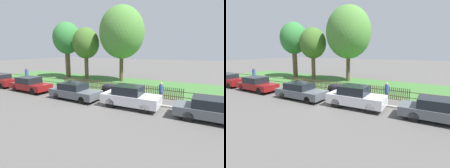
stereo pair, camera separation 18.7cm
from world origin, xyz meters
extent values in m
plane|color=#565451|center=(0.00, 0.00, 0.00)|extent=(120.00, 120.00, 0.00)
cube|color=#B2ADA3|center=(0.00, 0.10, 0.06)|extent=(40.98, 0.20, 0.12)
cube|color=#3D7033|center=(0.00, 6.43, 0.01)|extent=(40.98, 8.38, 0.01)
cube|color=brown|center=(0.00, 2.27, 0.28)|extent=(40.98, 0.03, 0.05)
cube|color=brown|center=(0.00, 2.27, 0.71)|extent=(40.98, 0.03, 0.05)
cube|color=brown|center=(-6.11, 2.24, 0.49)|extent=(0.06, 0.03, 0.99)
cube|color=brown|center=(-5.96, 2.24, 0.49)|extent=(0.06, 0.03, 0.99)
cube|color=brown|center=(-5.81, 2.24, 0.49)|extent=(0.06, 0.03, 0.99)
cube|color=brown|center=(-5.65, 2.24, 0.49)|extent=(0.06, 0.03, 0.99)
cube|color=brown|center=(-5.50, 2.24, 0.49)|extent=(0.06, 0.03, 0.99)
cube|color=brown|center=(-5.34, 2.24, 0.49)|extent=(0.06, 0.03, 0.99)
cube|color=brown|center=(-5.19, 2.24, 0.49)|extent=(0.06, 0.03, 0.99)
cube|color=brown|center=(-5.03, 2.24, 0.49)|extent=(0.06, 0.03, 0.99)
cube|color=brown|center=(-4.88, 2.24, 0.49)|extent=(0.06, 0.03, 0.99)
cube|color=brown|center=(-4.72, 2.24, 0.49)|extent=(0.06, 0.03, 0.99)
cube|color=brown|center=(-4.57, 2.24, 0.49)|extent=(0.06, 0.03, 0.99)
cube|color=brown|center=(-4.41, 2.24, 0.49)|extent=(0.06, 0.03, 0.99)
cube|color=brown|center=(-4.26, 2.24, 0.49)|extent=(0.06, 0.03, 0.99)
cube|color=brown|center=(-4.10, 2.24, 0.49)|extent=(0.06, 0.03, 0.99)
cube|color=brown|center=(-3.95, 2.24, 0.49)|extent=(0.06, 0.03, 0.99)
cube|color=brown|center=(-3.79, 2.24, 0.49)|extent=(0.06, 0.03, 0.99)
cube|color=brown|center=(-3.64, 2.24, 0.49)|extent=(0.06, 0.03, 0.99)
cube|color=brown|center=(-3.48, 2.24, 0.49)|extent=(0.06, 0.03, 0.99)
cube|color=brown|center=(-3.33, 2.24, 0.49)|extent=(0.06, 0.03, 0.99)
cube|color=brown|center=(-3.17, 2.24, 0.49)|extent=(0.06, 0.03, 0.99)
cube|color=brown|center=(-3.02, 2.24, 0.49)|extent=(0.06, 0.03, 0.99)
cube|color=brown|center=(-2.86, 2.24, 0.49)|extent=(0.06, 0.03, 0.99)
cube|color=brown|center=(-2.71, 2.24, 0.49)|extent=(0.06, 0.03, 0.99)
cube|color=brown|center=(-2.55, 2.24, 0.49)|extent=(0.06, 0.03, 0.99)
cube|color=brown|center=(-2.40, 2.24, 0.49)|extent=(0.06, 0.03, 0.99)
cube|color=brown|center=(-2.24, 2.24, 0.49)|extent=(0.06, 0.03, 0.99)
cube|color=brown|center=(-2.09, 2.24, 0.49)|extent=(0.06, 0.03, 0.99)
cube|color=brown|center=(-1.94, 2.24, 0.49)|extent=(0.06, 0.03, 0.99)
cube|color=brown|center=(-1.78, 2.24, 0.49)|extent=(0.06, 0.03, 0.99)
cube|color=brown|center=(-1.63, 2.24, 0.49)|extent=(0.06, 0.03, 0.99)
cube|color=brown|center=(-1.47, 2.24, 0.49)|extent=(0.06, 0.03, 0.99)
cube|color=brown|center=(-1.32, 2.24, 0.49)|extent=(0.06, 0.03, 0.99)
cube|color=brown|center=(-1.16, 2.24, 0.49)|extent=(0.06, 0.03, 0.99)
cube|color=brown|center=(-1.01, 2.24, 0.49)|extent=(0.06, 0.03, 0.99)
cube|color=brown|center=(-0.85, 2.24, 0.49)|extent=(0.06, 0.03, 0.99)
cube|color=brown|center=(-0.70, 2.24, 0.49)|extent=(0.06, 0.03, 0.99)
cube|color=brown|center=(-0.54, 2.24, 0.49)|extent=(0.06, 0.03, 0.99)
cube|color=brown|center=(-0.39, 2.24, 0.49)|extent=(0.06, 0.03, 0.99)
cube|color=brown|center=(-0.23, 2.24, 0.49)|extent=(0.06, 0.03, 0.99)
cube|color=brown|center=(-0.08, 2.24, 0.49)|extent=(0.06, 0.03, 0.99)
cube|color=brown|center=(0.08, 2.24, 0.49)|extent=(0.06, 0.03, 0.99)
cube|color=brown|center=(0.23, 2.24, 0.49)|extent=(0.06, 0.03, 0.99)
cube|color=brown|center=(0.39, 2.24, 0.49)|extent=(0.06, 0.03, 0.99)
cube|color=brown|center=(0.54, 2.24, 0.49)|extent=(0.06, 0.03, 0.99)
cube|color=brown|center=(0.70, 2.24, 0.49)|extent=(0.06, 0.03, 0.99)
cube|color=brown|center=(0.85, 2.24, 0.49)|extent=(0.06, 0.03, 0.99)
cube|color=brown|center=(1.01, 2.24, 0.49)|extent=(0.06, 0.03, 0.99)
cube|color=brown|center=(1.16, 2.24, 0.49)|extent=(0.06, 0.03, 0.99)
cube|color=brown|center=(1.32, 2.24, 0.49)|extent=(0.06, 0.03, 0.99)
cube|color=brown|center=(1.47, 2.24, 0.49)|extent=(0.06, 0.03, 0.99)
cube|color=brown|center=(1.63, 2.24, 0.49)|extent=(0.06, 0.03, 0.99)
cube|color=brown|center=(1.78, 2.24, 0.49)|extent=(0.06, 0.03, 0.99)
cube|color=brown|center=(1.94, 2.24, 0.49)|extent=(0.06, 0.03, 0.99)
cube|color=brown|center=(2.09, 2.24, 0.49)|extent=(0.06, 0.03, 0.99)
cube|color=brown|center=(2.24, 2.24, 0.49)|extent=(0.06, 0.03, 0.99)
cube|color=brown|center=(2.40, 2.24, 0.49)|extent=(0.06, 0.03, 0.99)
cube|color=brown|center=(2.55, 2.24, 0.49)|extent=(0.06, 0.03, 0.99)
cube|color=brown|center=(2.71, 2.24, 0.49)|extent=(0.06, 0.03, 0.99)
cube|color=brown|center=(2.86, 2.24, 0.49)|extent=(0.06, 0.03, 0.99)
cube|color=brown|center=(3.02, 2.24, 0.49)|extent=(0.06, 0.03, 0.99)
cube|color=brown|center=(3.17, 2.24, 0.49)|extent=(0.06, 0.03, 0.99)
cube|color=brown|center=(3.33, 2.24, 0.49)|extent=(0.06, 0.03, 0.99)
cube|color=brown|center=(3.48, 2.24, 0.49)|extent=(0.06, 0.03, 0.99)
cube|color=brown|center=(3.64, 2.24, 0.49)|extent=(0.06, 0.03, 0.99)
cube|color=brown|center=(3.79, 2.24, 0.49)|extent=(0.06, 0.03, 0.99)
cube|color=brown|center=(3.95, 2.24, 0.49)|extent=(0.06, 0.03, 0.99)
cube|color=brown|center=(4.10, 2.24, 0.49)|extent=(0.06, 0.03, 0.99)
cube|color=brown|center=(4.26, 2.24, 0.49)|extent=(0.06, 0.03, 0.99)
cube|color=brown|center=(4.41, 2.24, 0.49)|extent=(0.06, 0.03, 0.99)
cube|color=brown|center=(4.57, 2.24, 0.49)|extent=(0.06, 0.03, 0.99)
cube|color=brown|center=(4.72, 2.24, 0.49)|extent=(0.06, 0.03, 0.99)
cube|color=brown|center=(4.88, 2.24, 0.49)|extent=(0.06, 0.03, 0.99)
cube|color=brown|center=(5.03, 2.24, 0.49)|extent=(0.06, 0.03, 0.99)
cube|color=brown|center=(5.19, 2.24, 0.49)|extent=(0.06, 0.03, 0.99)
cube|color=brown|center=(5.34, 2.24, 0.49)|extent=(0.06, 0.03, 0.99)
cube|color=brown|center=(5.50, 2.24, 0.49)|extent=(0.06, 0.03, 0.99)
cube|color=brown|center=(5.65, 2.24, 0.49)|extent=(0.06, 0.03, 0.99)
cube|color=brown|center=(5.81, 2.24, 0.49)|extent=(0.06, 0.03, 0.99)
cube|color=brown|center=(5.96, 2.24, 0.49)|extent=(0.06, 0.03, 0.99)
cube|color=brown|center=(6.11, 2.24, 0.49)|extent=(0.06, 0.03, 0.99)
cube|color=maroon|center=(-11.97, -1.26, 0.57)|extent=(3.93, 1.83, 0.64)
cube|color=black|center=(-12.16, -1.26, 1.12)|extent=(1.92, 1.58, 0.45)
cylinder|color=black|center=(-10.80, -0.44, 0.30)|extent=(0.60, 0.16, 0.59)
cylinder|color=black|center=(-10.74, -1.98, 0.30)|extent=(0.60, 0.16, 0.59)
cylinder|color=black|center=(-13.20, -0.54, 0.30)|extent=(0.60, 0.16, 0.59)
cube|color=maroon|center=(-7.15, -1.27, 0.55)|extent=(4.26, 1.77, 0.54)
cube|color=black|center=(-7.36, -1.27, 1.10)|extent=(2.06, 1.56, 0.57)
cylinder|color=black|center=(-5.83, -0.52, 0.32)|extent=(0.65, 0.15, 0.64)
cylinder|color=black|center=(-5.85, -2.08, 0.32)|extent=(0.65, 0.15, 0.64)
cylinder|color=black|center=(-8.45, -0.47, 0.32)|extent=(0.65, 0.15, 0.64)
cylinder|color=black|center=(-8.48, -2.03, 0.32)|extent=(0.65, 0.15, 0.64)
cube|color=#51565B|center=(-1.63, -1.32, 0.53)|extent=(4.23, 1.86, 0.57)
cube|color=black|center=(-1.84, -1.31, 1.07)|extent=(2.05, 1.63, 0.52)
cylinder|color=black|center=(-0.32, -0.54, 0.29)|extent=(0.58, 0.15, 0.57)
cylinder|color=black|center=(-0.36, -2.16, 0.29)|extent=(0.58, 0.15, 0.57)
cylinder|color=black|center=(-2.91, -0.48, 0.29)|extent=(0.58, 0.15, 0.57)
cylinder|color=black|center=(-2.95, -2.09, 0.29)|extent=(0.58, 0.15, 0.57)
cube|color=silver|center=(3.10, -1.10, 0.61)|extent=(3.96, 1.74, 0.66)
cube|color=black|center=(2.90, -1.10, 1.23)|extent=(1.91, 1.55, 0.59)
cylinder|color=black|center=(4.31, -0.30, 0.33)|extent=(0.66, 0.15, 0.66)
cylinder|color=black|center=(4.33, -1.86, 0.33)|extent=(0.66, 0.15, 0.66)
cylinder|color=black|center=(1.87, -0.33, 0.33)|extent=(0.66, 0.15, 0.66)
cylinder|color=black|center=(1.89, -1.89, 0.33)|extent=(0.66, 0.15, 0.66)
cube|color=#51565B|center=(8.27, -1.15, 0.52)|extent=(4.56, 1.69, 0.53)
cube|color=black|center=(8.04, -1.15, 1.05)|extent=(2.20, 1.51, 0.54)
cylinder|color=black|center=(6.86, -0.38, 0.30)|extent=(0.60, 0.14, 0.60)
cylinder|color=black|center=(6.85, -1.90, 0.30)|extent=(0.60, 0.14, 0.60)
cylinder|color=black|center=(0.72, 1.55, 0.28)|extent=(0.56, 0.13, 0.55)
cylinder|color=black|center=(-0.60, 1.48, 0.28)|extent=(0.56, 0.13, 0.55)
ellipsoid|color=black|center=(0.06, 1.52, 0.59)|extent=(1.78, 0.72, 0.73)
ellipsoid|color=black|center=(0.47, 1.54, 0.78)|extent=(0.45, 0.81, 0.34)
cylinder|color=brown|center=(-10.23, 7.36, 2.17)|extent=(0.67, 0.67, 4.34)
ellipsoid|color=#337A38|center=(-10.23, 7.36, 5.55)|extent=(3.85, 3.85, 4.43)
cylinder|color=brown|center=(-6.65, 7.01, 1.84)|extent=(0.52, 0.52, 3.69)
ellipsoid|color=#426B28|center=(-6.65, 7.01, 4.79)|extent=(3.48, 3.48, 4.00)
cylinder|color=brown|center=(-1.92, 7.93, 2.13)|extent=(0.48, 0.48, 4.27)
ellipsoid|color=#4C8438|center=(-1.92, 7.93, 6.00)|extent=(5.48, 5.48, 6.31)
cylinder|color=#2D3351|center=(4.65, 1.25, 0.37)|extent=(0.14, 0.14, 0.74)
cylinder|color=#2D3351|center=(4.57, 1.05, 0.37)|extent=(0.14, 0.14, 0.74)
cylinder|color=#334C93|center=(4.61, 1.15, 1.04)|extent=(0.40, 0.40, 0.59)
sphere|color=tan|center=(4.61, 1.15, 1.43)|extent=(0.20, 0.20, 0.20)
cylinder|color=black|center=(-11.76, 1.59, 0.43)|extent=(0.16, 0.16, 0.86)
cylinder|color=black|center=(-11.51, 1.64, 0.43)|extent=(0.16, 0.16, 0.86)
cylinder|color=#334C93|center=(-11.63, 1.62, 1.20)|extent=(0.41, 0.41, 0.68)
sphere|color=brown|center=(-11.63, 1.62, 1.65)|extent=(0.23, 0.23, 0.23)
camera|label=1|loc=(7.48, -11.95, 3.96)|focal=28.00mm
camera|label=2|loc=(7.65, -11.86, 3.96)|focal=28.00mm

